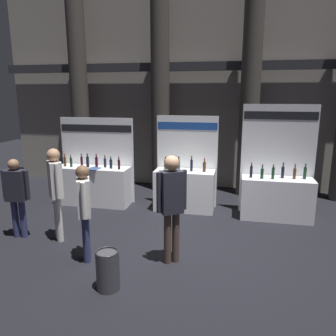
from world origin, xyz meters
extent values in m
plane|color=black|center=(0.00, 0.00, 0.00)|extent=(24.92, 24.92, 0.00)
cube|color=gray|center=(0.00, 4.42, 3.23)|extent=(12.46, 0.25, 6.45)
cube|color=#2D2D33|center=(0.00, 4.12, 3.55)|extent=(12.46, 0.20, 0.24)
cylinder|color=#423D38|center=(-3.71, 3.75, 2.78)|extent=(0.52, 0.52, 5.56)
cylinder|color=#423D38|center=(-1.24, 3.75, 2.78)|extent=(0.52, 0.52, 5.56)
cylinder|color=#423D38|center=(1.24, 3.75, 2.78)|extent=(0.52, 0.52, 5.56)
cube|color=white|center=(-2.62, 2.04, 0.49)|extent=(1.88, 0.60, 0.98)
cube|color=white|center=(-2.62, 2.38, 1.10)|extent=(1.97, 0.04, 2.20)
cube|color=black|center=(-2.62, 2.36, 1.93)|extent=(1.91, 0.01, 0.18)
cylinder|color=#472D14|center=(-3.35, 2.01, 1.09)|extent=(0.06, 0.06, 0.23)
cylinder|color=#472D14|center=(-3.35, 2.01, 1.25)|extent=(0.03, 0.03, 0.08)
cylinder|color=red|center=(-3.35, 2.01, 1.30)|extent=(0.03, 0.03, 0.02)
cylinder|color=#19381E|center=(-3.16, 1.97, 1.09)|extent=(0.06, 0.06, 0.23)
cylinder|color=#19381E|center=(-3.16, 1.97, 1.24)|extent=(0.03, 0.03, 0.07)
cylinder|color=gold|center=(-3.16, 1.97, 1.29)|extent=(0.03, 0.03, 0.02)
cylinder|color=black|center=(-2.93, 2.10, 1.10)|extent=(0.06, 0.06, 0.24)
cylinder|color=black|center=(-2.93, 2.10, 1.25)|extent=(0.03, 0.03, 0.07)
cylinder|color=black|center=(-2.93, 2.10, 1.30)|extent=(0.03, 0.03, 0.02)
cylinder|color=black|center=(-2.73, 2.02, 1.11)|extent=(0.07, 0.07, 0.27)
cylinder|color=black|center=(-2.73, 2.02, 1.28)|extent=(0.03, 0.03, 0.06)
cylinder|color=black|center=(-2.73, 2.02, 1.32)|extent=(0.03, 0.03, 0.02)
cylinder|color=black|center=(-2.52, 2.09, 1.10)|extent=(0.07, 0.07, 0.25)
cylinder|color=black|center=(-2.52, 2.09, 1.26)|extent=(0.03, 0.03, 0.07)
cylinder|color=red|center=(-2.52, 2.09, 1.31)|extent=(0.03, 0.03, 0.02)
cylinder|color=black|center=(-2.29, 2.10, 1.09)|extent=(0.07, 0.07, 0.23)
cylinder|color=black|center=(-2.29, 2.10, 1.25)|extent=(0.03, 0.03, 0.08)
cylinder|color=gold|center=(-2.29, 2.10, 1.29)|extent=(0.03, 0.03, 0.02)
cylinder|color=black|center=(-2.10, 2.01, 1.09)|extent=(0.07, 0.07, 0.22)
cylinder|color=black|center=(-2.10, 2.01, 1.24)|extent=(0.03, 0.03, 0.07)
cylinder|color=gold|center=(-2.10, 2.01, 1.28)|extent=(0.03, 0.03, 0.02)
cylinder|color=black|center=(-1.88, 1.97, 1.09)|extent=(0.06, 0.06, 0.23)
cylinder|color=black|center=(-1.88, 1.97, 1.24)|extent=(0.03, 0.03, 0.07)
cylinder|color=red|center=(-1.88, 1.97, 1.29)|extent=(0.03, 0.03, 0.02)
cube|color=#334772|center=(-2.50, 1.86, 0.99)|extent=(0.30, 0.34, 0.02)
cube|color=white|center=(-0.26, 2.10, 0.49)|extent=(1.44, 0.60, 0.99)
cube|color=white|center=(-0.26, 2.44, 1.14)|extent=(1.51, 0.04, 2.28)
cube|color=navy|center=(-0.26, 2.41, 2.03)|extent=(1.47, 0.01, 0.18)
cylinder|color=#19381E|center=(-0.73, 2.14, 1.11)|extent=(0.08, 0.08, 0.24)
cylinder|color=#19381E|center=(-0.73, 2.14, 1.26)|extent=(0.03, 0.03, 0.07)
cylinder|color=red|center=(-0.73, 2.14, 1.31)|extent=(0.03, 0.03, 0.02)
cylinder|color=#19381E|center=(-0.41, 2.13, 1.11)|extent=(0.07, 0.07, 0.23)
cylinder|color=#19381E|center=(-0.41, 2.13, 1.27)|extent=(0.03, 0.03, 0.09)
cylinder|color=black|center=(-0.41, 2.13, 1.32)|extent=(0.03, 0.03, 0.02)
cylinder|color=black|center=(-0.09, 2.08, 1.13)|extent=(0.06, 0.06, 0.28)
cylinder|color=black|center=(-0.09, 2.08, 1.31)|extent=(0.03, 0.03, 0.09)
cylinder|color=gold|center=(-0.09, 2.08, 1.37)|extent=(0.03, 0.03, 0.02)
cylinder|color=#472D14|center=(0.22, 2.08, 1.11)|extent=(0.07, 0.07, 0.23)
cylinder|color=#472D14|center=(0.22, 2.08, 1.26)|extent=(0.03, 0.03, 0.08)
cylinder|color=red|center=(0.22, 2.08, 1.31)|extent=(0.03, 0.03, 0.02)
cube|color=white|center=(1.88, 1.95, 0.48)|extent=(1.57, 0.60, 0.95)
cube|color=white|center=(1.88, 2.29, 1.29)|extent=(1.65, 0.04, 2.57)
cube|color=black|center=(1.88, 2.26, 2.32)|extent=(1.60, 0.01, 0.18)
cylinder|color=black|center=(1.29, 1.91, 1.08)|extent=(0.06, 0.06, 0.26)
cylinder|color=black|center=(1.29, 1.91, 1.24)|extent=(0.03, 0.03, 0.07)
cylinder|color=red|center=(1.29, 1.91, 1.29)|extent=(0.03, 0.03, 0.02)
cylinder|color=#19381E|center=(1.52, 1.86, 1.06)|extent=(0.07, 0.07, 0.22)
cylinder|color=#19381E|center=(1.52, 1.86, 1.22)|extent=(0.03, 0.03, 0.08)
cylinder|color=red|center=(1.52, 1.86, 1.27)|extent=(0.03, 0.03, 0.02)
cylinder|color=#19381E|center=(1.76, 1.88, 1.08)|extent=(0.07, 0.07, 0.26)
cylinder|color=#19381E|center=(1.76, 1.88, 1.24)|extent=(0.03, 0.03, 0.07)
cylinder|color=gold|center=(1.76, 1.88, 1.28)|extent=(0.03, 0.03, 0.02)
cylinder|color=black|center=(1.98, 2.01, 1.08)|extent=(0.07, 0.07, 0.26)
cylinder|color=black|center=(1.98, 2.01, 1.25)|extent=(0.03, 0.03, 0.08)
cylinder|color=black|center=(1.98, 2.01, 1.30)|extent=(0.03, 0.03, 0.02)
cylinder|color=#472D14|center=(2.23, 1.97, 1.07)|extent=(0.07, 0.07, 0.23)
cylinder|color=#472D14|center=(2.23, 1.97, 1.23)|extent=(0.03, 0.03, 0.09)
cylinder|color=red|center=(2.23, 1.97, 1.28)|extent=(0.03, 0.03, 0.02)
cylinder|color=#19381E|center=(2.45, 2.02, 1.08)|extent=(0.07, 0.07, 0.27)
cylinder|color=#19381E|center=(2.45, 2.02, 1.25)|extent=(0.03, 0.03, 0.06)
cylinder|color=black|center=(2.45, 2.02, 1.29)|extent=(0.03, 0.03, 0.02)
cylinder|color=#38383D|center=(-0.82, -1.46, 0.29)|extent=(0.34, 0.34, 0.58)
torus|color=black|center=(-0.82, -1.46, 0.59)|extent=(0.34, 0.34, 0.02)
cylinder|color=navy|center=(-1.54, -0.65, 0.40)|extent=(0.12, 0.12, 0.81)
cylinder|color=navy|center=(-1.47, -0.79, 0.40)|extent=(0.12, 0.12, 0.81)
cube|color=silver|center=(-1.50, -0.72, 1.13)|extent=(0.34, 0.42, 0.64)
sphere|color=brown|center=(-1.50, -0.72, 1.56)|extent=(0.22, 0.22, 0.22)
cylinder|color=silver|center=(-1.60, -0.51, 1.14)|extent=(0.08, 0.08, 0.61)
cylinder|color=silver|center=(-1.41, -0.92, 1.14)|extent=(0.08, 0.08, 0.61)
cylinder|color=navy|center=(-3.30, -0.13, 0.38)|extent=(0.12, 0.12, 0.77)
cylinder|color=navy|center=(-3.14, -0.12, 0.38)|extent=(0.12, 0.12, 0.77)
cube|color=#23232D|center=(-3.22, -0.13, 1.07)|extent=(0.41, 0.27, 0.61)
sphere|color=#8C6647|center=(-3.22, -0.13, 1.48)|extent=(0.21, 0.21, 0.21)
cylinder|color=#23232D|center=(-3.46, -0.15, 1.09)|extent=(0.08, 0.08, 0.58)
cylinder|color=#23232D|center=(-2.98, -0.11, 1.09)|extent=(0.08, 0.08, 0.58)
cylinder|color=#47382D|center=(0.00, -0.46, 0.45)|extent=(0.12, 0.12, 0.89)
cylinder|color=#47382D|center=(-0.12, -0.54, 0.45)|extent=(0.12, 0.12, 0.89)
cube|color=#23232D|center=(-0.06, -0.50, 1.24)|extent=(0.42, 0.38, 0.71)
sphere|color=tan|center=(-0.06, -0.50, 1.72)|extent=(0.24, 0.24, 0.24)
cylinder|color=#23232D|center=(0.12, -0.38, 1.26)|extent=(0.08, 0.08, 0.67)
cylinder|color=#23232D|center=(-0.25, -0.62, 1.26)|extent=(0.08, 0.08, 0.67)
cylinder|color=silver|center=(-2.34, -0.15, 0.44)|extent=(0.12, 0.12, 0.88)
cylinder|color=silver|center=(-2.43, -0.03, 0.44)|extent=(0.12, 0.12, 0.88)
cube|color=silver|center=(-2.38, -0.09, 1.22)|extent=(0.40, 0.41, 0.69)
sphere|color=tan|center=(-2.38, -0.09, 1.69)|extent=(0.24, 0.24, 0.24)
cylinder|color=silver|center=(-2.24, -0.26, 1.24)|extent=(0.08, 0.08, 0.66)
cylinder|color=silver|center=(-2.53, 0.08, 1.24)|extent=(0.08, 0.08, 0.66)
camera|label=1|loc=(0.92, -5.49, 2.81)|focal=35.00mm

